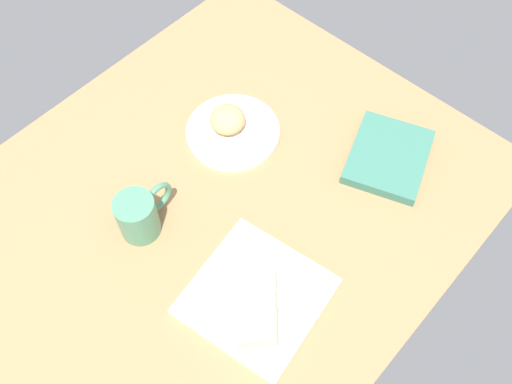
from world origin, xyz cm
name	(u,v)px	position (x,y,z in cm)	size (l,w,h in cm)	color
dining_table	(214,211)	(0.00, 0.00, 2.00)	(110.00, 90.00, 4.00)	#9E754C
round_plate	(233,132)	(-16.04, -9.66, 4.70)	(20.51, 20.51, 1.40)	white
scone_pastry	(227,119)	(-15.94, -11.11, 7.90)	(7.81, 7.73, 4.99)	tan
square_plate	(256,296)	(8.72, 19.76, 4.80)	(23.05, 23.05, 1.60)	white
sauce_cup	(255,266)	(5.00, 16.14, 6.89)	(5.34, 5.34, 2.39)	silver
breakfast_wrap	(257,310)	(11.69, 22.65, 9.10)	(6.99, 6.99, 13.19)	beige
book_stack	(388,157)	(-33.16, 19.52, 5.19)	(23.22, 21.26, 2.37)	#387260
coffee_mug	(139,215)	(12.86, -6.83, 8.99)	(13.04, 7.88, 9.77)	#4C8C6B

